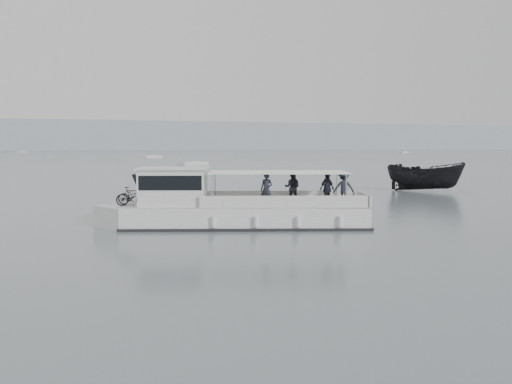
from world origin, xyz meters
name	(u,v)px	position (x,y,z in m)	size (l,w,h in m)	color
ground	(135,228)	(0.00, 0.00, 0.00)	(1400.00, 1400.00, 0.00)	slate
headland	(62,136)	(0.00, 560.00, 14.00)	(1400.00, 90.00, 28.00)	#939EA8
tour_boat	(222,208)	(3.83, -1.06, 0.87)	(12.47, 6.31, 5.28)	white
dark_motorboat	(425,177)	(25.28, 13.54, 1.22)	(2.37, 6.30, 2.43)	black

